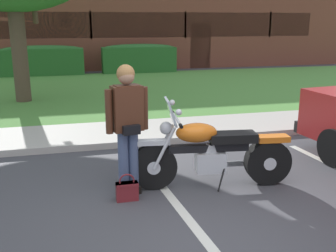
# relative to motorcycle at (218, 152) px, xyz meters

# --- Properties ---
(ground_plane) EXTENTS (140.00, 140.00, 0.00)m
(ground_plane) POSITION_rel_motorcycle_xyz_m (-0.64, -1.05, -0.49)
(ground_plane) COLOR #424247
(curb_strip) EXTENTS (60.00, 0.20, 0.12)m
(curb_strip) POSITION_rel_motorcycle_xyz_m (-0.64, 2.07, -0.43)
(curb_strip) COLOR #B7B2A8
(curb_strip) RESTS_ON ground
(concrete_walk) EXTENTS (60.00, 1.50, 0.08)m
(concrete_walk) POSITION_rel_motorcycle_xyz_m (-0.64, 2.92, -0.45)
(concrete_walk) COLOR #B7B2A8
(concrete_walk) RESTS_ON ground
(grass_lawn) EXTENTS (60.00, 8.36, 0.06)m
(grass_lawn) POSITION_rel_motorcycle_xyz_m (-0.64, 7.86, -0.46)
(grass_lawn) COLOR #518E3D
(grass_lawn) RESTS_ON ground
(stall_stripe_1) EXTENTS (0.48, 4.40, 0.01)m
(stall_stripe_1) POSITION_rel_motorcycle_xyz_m (-0.66, -0.85, -0.49)
(stall_stripe_1) COLOR silver
(stall_stripe_1) RESTS_ON ground
(motorcycle) EXTENTS (2.24, 0.82, 1.26)m
(motorcycle) POSITION_rel_motorcycle_xyz_m (0.00, 0.00, 0.00)
(motorcycle) COLOR black
(motorcycle) RESTS_ON ground
(rider_person) EXTENTS (0.56, 0.35, 1.70)m
(rider_person) POSITION_rel_motorcycle_xyz_m (-1.21, 0.09, 0.50)
(rider_person) COLOR black
(rider_person) RESTS_ON ground
(handbag) EXTENTS (0.28, 0.13, 0.36)m
(handbag) POSITION_rel_motorcycle_xyz_m (-1.28, -0.16, -0.34)
(handbag) COLOR maroon
(handbag) RESTS_ON ground
(hedge_left) EXTENTS (3.25, 0.90, 1.24)m
(hedge_left) POSITION_rel_motorcycle_xyz_m (-2.90, 12.12, 0.16)
(hedge_left) COLOR #286028
(hedge_left) RESTS_ON ground
(hedge_center_left) EXTENTS (3.11, 0.90, 1.24)m
(hedge_center_left) POSITION_rel_motorcycle_xyz_m (1.05, 12.12, 0.16)
(hedge_center_left) COLOR #286028
(hedge_center_left) RESTS_ON ground
(brick_building) EXTENTS (25.36, 9.08, 3.84)m
(brick_building) POSITION_rel_motorcycle_xyz_m (-0.84, 17.69, 1.43)
(brick_building) COLOR brown
(brick_building) RESTS_ON ground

